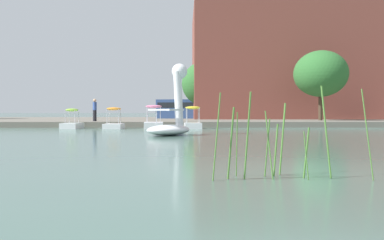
{
  "coord_description": "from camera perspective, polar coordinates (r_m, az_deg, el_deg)",
  "views": [
    {
      "loc": [
        -2.31,
        -8.62,
        1.15
      ],
      "look_at": [
        -1.94,
        16.91,
        0.66
      ],
      "focal_mm": 42.6,
      "sensor_mm": 36.0,
      "label": 1
    }
  ],
  "objects": [
    {
      "name": "reed_clump_foreground",
      "position": [
        7.95,
        10.63,
        -2.63
      ],
      "size": [
        2.67,
        0.86,
        1.6
      ],
      "color": "#4C7F33",
      "rests_on": "ground_plane"
    },
    {
      "name": "swan_boat",
      "position": [
        21.9,
        -2.58,
        0.49
      ],
      "size": [
        2.85,
        3.24,
        3.51
      ],
      "color": "white",
      "rests_on": "ground_plane"
    },
    {
      "name": "pedal_boat_orange",
      "position": [
        30.44,
        -9.77,
        -0.32
      ],
      "size": [
        1.2,
        1.94,
        1.41
      ],
      "color": "white",
      "rests_on": "ground_plane"
    },
    {
      "name": "person_on_path",
      "position": [
        35.12,
        -12.09,
        1.36
      ],
      "size": [
        0.3,
        0.3,
        1.69
      ],
      "color": "black",
      "rests_on": "shore_bank_far"
    },
    {
      "name": "pedal_boat_yellow",
      "position": [
        30.08,
        0.1,
        -0.25
      ],
      "size": [
        1.19,
        1.93,
        1.48
      ],
      "color": "white",
      "rests_on": "ground_plane"
    },
    {
      "name": "apartment_block",
      "position": [
        49.79,
        12.54,
        6.66
      ],
      "size": [
        21.27,
        12.9,
        11.2
      ],
      "primitive_type": "cube",
      "rotation": [
        0.0,
        0.0,
        0.0
      ],
      "color": "brown",
      "rests_on": "shore_bank_far"
    },
    {
      "name": "shore_bank_far",
      "position": [
        45.58,
        2.07,
        -0.09
      ],
      "size": [
        124.65,
        27.15,
        0.4
      ],
      "primitive_type": "cube",
      "color": "#6B665B",
      "rests_on": "ground_plane"
    },
    {
      "name": "tree_broadleaf_right",
      "position": [
        45.79,
        1.7,
        4.56
      ],
      "size": [
        5.42,
        5.77,
        5.76
      ],
      "color": "brown",
      "rests_on": "shore_bank_far"
    },
    {
      "name": "pedal_boat_lime",
      "position": [
        31.28,
        -14.79,
        -0.36
      ],
      "size": [
        1.16,
        2.18,
        1.34
      ],
      "color": "white",
      "rests_on": "ground_plane"
    },
    {
      "name": "pedal_boat_pink",
      "position": [
        30.19,
        -4.81,
        -0.2
      ],
      "size": [
        1.35,
        2.37,
        1.57
      ],
      "color": "white",
      "rests_on": "ground_plane"
    },
    {
      "name": "parked_van",
      "position": [
        47.8,
        -1.74,
        1.49
      ],
      "size": [
        4.66,
        2.46,
        1.98
      ],
      "color": "navy",
      "rests_on": "shore_bank_far"
    },
    {
      "name": "ground_plane",
      "position": [
        9.0,
        14.14,
        -6.27
      ],
      "size": [
        610.53,
        610.53,
        0.0
      ],
      "primitive_type": "plane",
      "color": "#47665B"
    },
    {
      "name": "tree_broadleaf_left",
      "position": [
        39.59,
        15.81,
        5.59
      ],
      "size": [
        5.46,
        5.89,
        5.82
      ],
      "color": "#423323",
      "rests_on": "shore_bank_far"
    }
  ]
}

